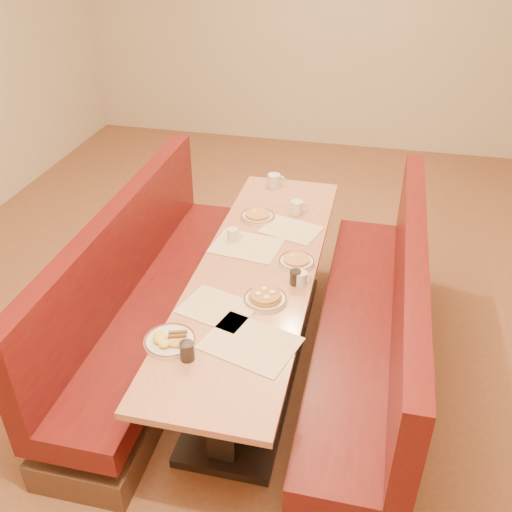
% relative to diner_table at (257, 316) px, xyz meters
% --- Properties ---
extents(ground, '(8.00, 8.00, 0.00)m').
position_rel_diner_table_xyz_m(ground, '(0.00, 0.00, -0.37)').
color(ground, '#9E6647').
rests_on(ground, ground).
extents(room_envelope, '(6.04, 8.04, 2.82)m').
position_rel_diner_table_xyz_m(room_envelope, '(0.00, 0.00, 1.56)').
color(room_envelope, beige).
rests_on(room_envelope, ground).
extents(diner_table, '(0.70, 2.50, 0.75)m').
position_rel_diner_table_xyz_m(diner_table, '(0.00, 0.00, 0.00)').
color(diner_table, black).
rests_on(diner_table, ground).
extents(booth_left, '(0.55, 2.50, 1.05)m').
position_rel_diner_table_xyz_m(booth_left, '(-0.73, 0.00, -0.01)').
color(booth_left, '#4C3326').
rests_on(booth_left, ground).
extents(booth_right, '(0.55, 2.50, 1.05)m').
position_rel_diner_table_xyz_m(booth_right, '(0.73, 0.00, -0.01)').
color(booth_right, '#4C3326').
rests_on(booth_right, ground).
extents(placemat_near_left, '(0.45, 0.38, 0.00)m').
position_rel_diner_table_xyz_m(placemat_near_left, '(-0.12, -0.44, 0.38)').
color(placemat_near_left, beige).
rests_on(placemat_near_left, diner_table).
extents(placemat_near_right, '(0.53, 0.45, 0.00)m').
position_rel_diner_table_xyz_m(placemat_near_right, '(0.12, -0.68, 0.38)').
color(placemat_near_right, beige).
rests_on(placemat_near_right, diner_table).
extents(placemat_far_left, '(0.46, 0.37, 0.00)m').
position_rel_diner_table_xyz_m(placemat_far_left, '(-0.12, 0.22, 0.38)').
color(placemat_far_left, beige).
rests_on(placemat_far_left, diner_table).
extents(placemat_far_right, '(0.43, 0.37, 0.00)m').
position_rel_diner_table_xyz_m(placemat_far_right, '(0.12, 0.48, 0.38)').
color(placemat_far_right, beige).
rests_on(placemat_far_right, diner_table).
extents(pancake_plate, '(0.25, 0.25, 0.06)m').
position_rel_diner_table_xyz_m(pancake_plate, '(0.12, -0.31, 0.39)').
color(pancake_plate, silver).
rests_on(pancake_plate, diner_table).
extents(eggs_plate, '(0.26, 0.26, 0.05)m').
position_rel_diner_table_xyz_m(eggs_plate, '(-0.28, -0.76, 0.39)').
color(eggs_plate, silver).
rests_on(eggs_plate, diner_table).
extents(extra_plate_mid, '(0.23, 0.23, 0.05)m').
position_rel_diner_table_xyz_m(extra_plate_mid, '(0.22, 0.10, 0.39)').
color(extra_plate_mid, silver).
rests_on(extra_plate_mid, diner_table).
extents(extra_plate_far, '(0.24, 0.24, 0.05)m').
position_rel_diner_table_xyz_m(extra_plate_far, '(-0.13, 0.60, 0.39)').
color(extra_plate_far, silver).
rests_on(extra_plate_far, diner_table).
extents(coffee_mug_a, '(0.11, 0.08, 0.08)m').
position_rel_diner_table_xyz_m(coffee_mug_a, '(0.28, -0.11, 0.42)').
color(coffee_mug_a, silver).
rests_on(coffee_mug_a, diner_table).
extents(coffee_mug_b, '(0.10, 0.07, 0.08)m').
position_rel_diner_table_xyz_m(coffee_mug_b, '(-0.22, 0.28, 0.42)').
color(coffee_mug_b, silver).
rests_on(coffee_mug_b, diner_table).
extents(coffee_mug_c, '(0.12, 0.09, 0.09)m').
position_rel_diner_table_xyz_m(coffee_mug_c, '(0.12, 0.73, 0.42)').
color(coffee_mug_c, silver).
rests_on(coffee_mug_c, diner_table).
extents(coffee_mug_d, '(0.13, 0.10, 0.10)m').
position_rel_diner_table_xyz_m(coffee_mug_d, '(-0.12, 1.10, 0.43)').
color(coffee_mug_d, silver).
rests_on(coffee_mug_d, diner_table).
extents(soda_tumbler_near, '(0.07, 0.07, 0.10)m').
position_rel_diner_table_xyz_m(soda_tumbler_near, '(-0.15, -0.85, 0.42)').
color(soda_tumbler_near, black).
rests_on(soda_tumbler_near, diner_table).
extents(soda_tumbler_mid, '(0.06, 0.06, 0.09)m').
position_rel_diner_table_xyz_m(soda_tumbler_mid, '(0.25, -0.12, 0.42)').
color(soda_tumbler_mid, black).
rests_on(soda_tumbler_mid, diner_table).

